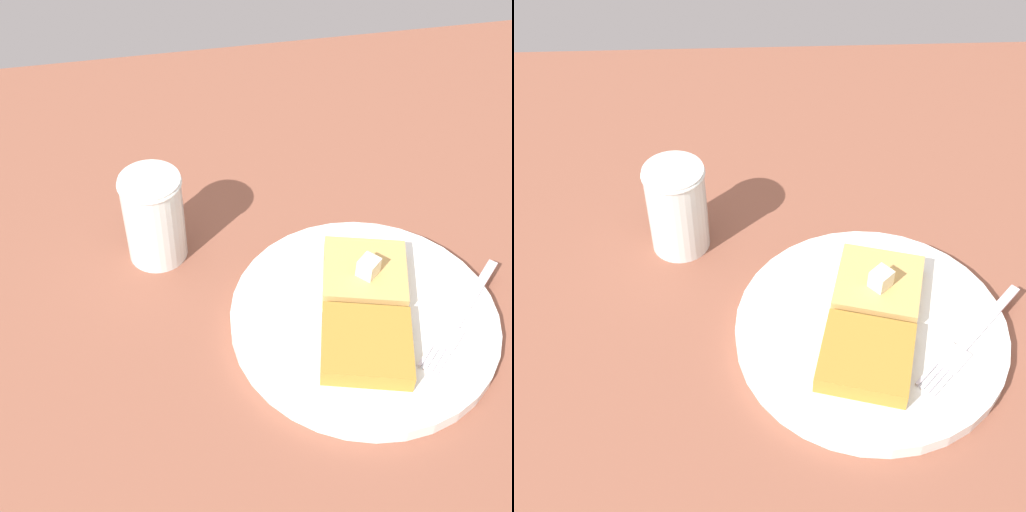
% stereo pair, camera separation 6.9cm
% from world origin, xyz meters
% --- Properties ---
extents(table_surface, '(1.02, 1.02, 0.03)m').
position_xyz_m(table_surface, '(0.00, 0.00, 0.01)').
color(table_surface, brown).
rests_on(table_surface, ground).
extents(plate, '(0.26, 0.26, 0.02)m').
position_xyz_m(plate, '(0.03, 0.06, 0.03)').
color(plate, white).
rests_on(plate, table_surface).
extents(toast_slice_left, '(0.10, 0.10, 0.02)m').
position_xyz_m(toast_slice_left, '(-0.01, 0.07, 0.05)').
color(toast_slice_left, tan).
rests_on(toast_slice_left, plate).
extents(toast_slice_middle, '(0.10, 0.10, 0.02)m').
position_xyz_m(toast_slice_middle, '(0.07, 0.04, 0.05)').
color(toast_slice_middle, '#A5762B').
rests_on(toast_slice_middle, plate).
extents(butter_pat_primary, '(0.03, 0.03, 0.02)m').
position_xyz_m(butter_pat_primary, '(-0.01, 0.07, 0.07)').
color(butter_pat_primary, '#F2EEC7').
rests_on(butter_pat_primary, toast_slice_left).
extents(fork, '(0.12, 0.12, 0.00)m').
position_xyz_m(fork, '(0.05, 0.14, 0.04)').
color(fork, silver).
rests_on(fork, plate).
extents(syrup_jar, '(0.06, 0.06, 0.10)m').
position_xyz_m(syrup_jar, '(-0.11, -0.13, 0.07)').
color(syrup_jar, '#381309').
rests_on(syrup_jar, table_surface).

